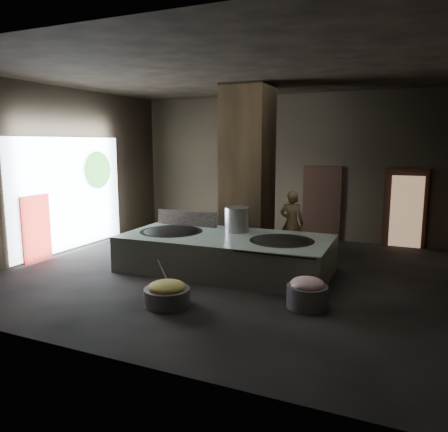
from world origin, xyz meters
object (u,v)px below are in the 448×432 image
at_px(stock_pot, 237,220).
at_px(veg_basin, 167,297).
at_px(wok_left, 171,235).
at_px(wok_right, 282,245).
at_px(hearth_platform, 226,253).
at_px(meat_basin, 307,296).
at_px(cook, 292,223).

xyz_separation_m(stock_pot, veg_basin, (-0.15, -3.03, -0.97)).
xyz_separation_m(wok_left, wok_right, (2.80, 0.10, 0.00)).
distance_m(hearth_platform, meat_basin, 2.79).
bearing_deg(cook, wok_right, 92.30).
bearing_deg(wok_right, meat_basin, -58.55).
bearing_deg(hearth_platform, meat_basin, -35.37).
height_order(wok_right, veg_basin, wok_right).
bearing_deg(hearth_platform, wok_left, -179.88).
height_order(hearth_platform, veg_basin, hearth_platform).
xyz_separation_m(wok_left, meat_basin, (3.77, -1.49, -0.54)).
bearing_deg(wok_left, stock_pot, 21.80).
xyz_separation_m(cook, veg_basin, (-1.13, -4.53, -0.71)).
bearing_deg(stock_pot, meat_basin, -42.59).
distance_m(hearth_platform, cook, 2.33).
bearing_deg(cook, stock_pot, 49.91).
xyz_separation_m(wok_right, veg_basin, (-1.45, -2.53, -0.59)).
height_order(cook, meat_basin, cook).
bearing_deg(wok_right, stock_pot, 158.96).
bearing_deg(wok_left, veg_basin, -60.98).
relative_size(wok_left, meat_basin, 2.03).
bearing_deg(stock_pot, cook, 56.82).
bearing_deg(wok_right, cook, 99.21).
bearing_deg(cook, wok_left, 33.30).
distance_m(wok_left, stock_pot, 1.66).
bearing_deg(meat_basin, wok_left, 158.48).
height_order(veg_basin, meat_basin, meat_basin).
distance_m(hearth_platform, wok_right, 1.39).
xyz_separation_m(hearth_platform, veg_basin, (-0.10, -2.48, -0.26)).
height_order(stock_pot, cook, cook).
distance_m(wok_left, cook, 3.25).
xyz_separation_m(hearth_platform, wok_left, (-1.45, -0.05, 0.33)).
bearing_deg(veg_basin, hearth_platform, 87.67).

